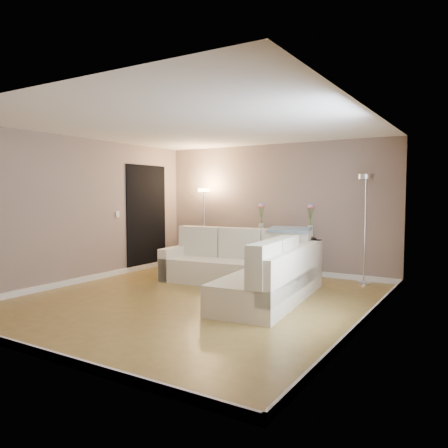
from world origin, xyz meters
The scene contains 23 objects.
floor centered at (0.00, 0.00, -0.01)m, with size 5.00×5.50×0.01m, color olive.
ceiling centered at (0.00, 0.00, 2.60)m, with size 5.00×5.50×0.01m, color white.
wall_back centered at (0.00, 2.76, 1.30)m, with size 5.00×0.02×2.60m, color gray.
wall_front centered at (0.00, -2.76, 1.30)m, with size 5.00×0.02×2.60m, color gray.
wall_left centered at (-2.51, 0.00, 1.30)m, with size 0.02×5.50×2.60m, color gray.
wall_right centered at (2.51, 0.00, 1.30)m, with size 0.02×5.50×2.60m, color gray.
baseboard_back centered at (0.00, 2.73, 0.05)m, with size 5.00×0.03×0.10m, color white.
baseboard_front centered at (0.00, -2.73, 0.05)m, with size 5.00×0.03×0.10m, color white.
baseboard_left centered at (-2.48, 0.00, 0.05)m, with size 0.03×5.50×0.10m, color white.
baseboard_right centered at (2.48, 0.00, 0.05)m, with size 0.03×5.50×0.10m, color white.
doorway centered at (-2.48, 1.70, 1.10)m, with size 0.02×1.20×2.20m, color black.
switch_plate centered at (-2.48, 0.85, 1.20)m, with size 0.02×0.08×0.12m, color white.
sectional_sofa centered at (0.38, 0.96, 0.36)m, with size 3.03×2.74×0.98m.
throw_blanket centered at (0.79, 1.68, 0.98)m, with size 0.70×0.40×0.05m, color slate.
console_table centered at (0.22, 2.64, 0.42)m, with size 1.23×0.38×0.75m.
leaning_mirror centered at (0.29, 2.80, 1.12)m, with size 0.87×0.08×0.68m.
table_decor centered at (0.29, 2.61, 0.80)m, with size 0.52×0.12×0.12m.
flower_vase_left centered at (-0.22, 2.62, 1.05)m, with size 0.14×0.12×0.64m.
flower_vase_right centered at (0.81, 2.67, 1.05)m, with size 0.14×0.12×0.64m.
floor_lamp_lit centered at (-1.49, 2.41, 1.21)m, with size 0.31×0.31×1.72m.
floor_lamp_unlit centered at (1.89, 2.46, 1.37)m, with size 0.31×0.31×1.94m.
charcoal_rug centered at (-1.47, 2.07, 0.01)m, with size 1.12×0.84×0.01m, color black.
black_bag centered at (-1.61, 1.92, 0.18)m, with size 0.32×0.22×0.21m, color black.
Camera 1 is at (3.76, -5.35, 1.60)m, focal length 35.00 mm.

